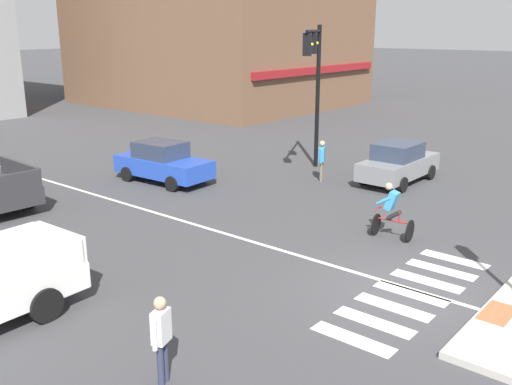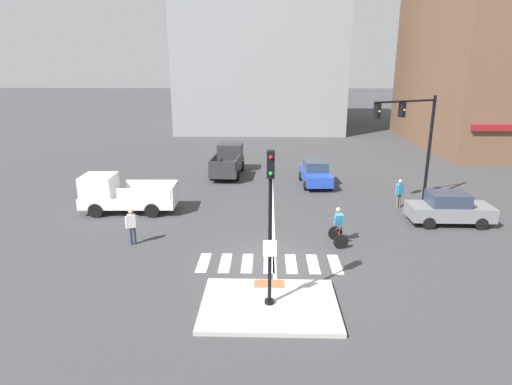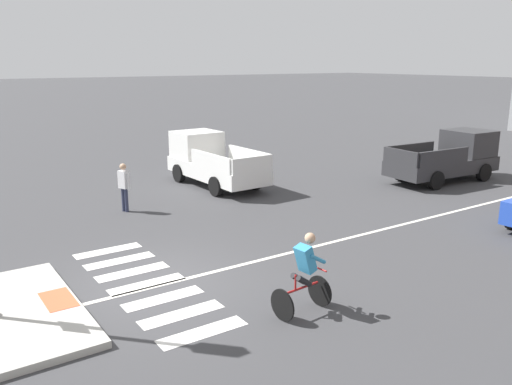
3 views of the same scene
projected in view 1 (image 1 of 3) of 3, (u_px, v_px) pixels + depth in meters
ground_plane at (407, 292)px, 13.66m from camera, size 300.00×300.00×0.00m
tactile_pad_front at (498, 313)px, 12.35m from camera, size 1.10×0.60×0.01m
crosswalk_stripe_a at (353, 339)px, 11.62m from camera, size 0.44×1.80×0.01m
crosswalk_stripe_b at (374, 322)px, 12.28m from camera, size 0.44×1.80×0.01m
crosswalk_stripe_c at (394, 307)px, 12.94m from camera, size 0.44×1.80×0.01m
crosswalk_stripe_d at (411, 293)px, 13.60m from camera, size 0.44×1.80×0.01m
crosswalk_stripe_e at (427, 281)px, 14.26m from camera, size 0.44×1.80×0.01m
crosswalk_stripe_f at (441, 270)px, 14.93m from camera, size 0.44×1.80×0.01m
crosswalk_stripe_g at (455, 259)px, 15.59m from camera, size 0.44×1.80×0.01m
lane_centre_line at (142, 209)px, 19.96m from camera, size 0.14×28.00×0.01m
traffic_light_mast at (315, 72)px, 23.53m from camera, size 3.97×2.23×6.15m
car_blue_eastbound_far at (163, 162)px, 23.22m from camera, size 2.00×4.18×1.64m
car_grey_cross_right at (398, 163)px, 23.13m from camera, size 4.11×1.87×1.64m
cyclist at (392, 210)px, 16.96m from camera, size 0.75×1.14×1.68m
pedestrian_at_curb_left at (161, 333)px, 9.91m from camera, size 0.52×0.33×1.67m
pedestrian_waiting_far_side at (322, 157)px, 23.29m from camera, size 0.51×0.35×1.67m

